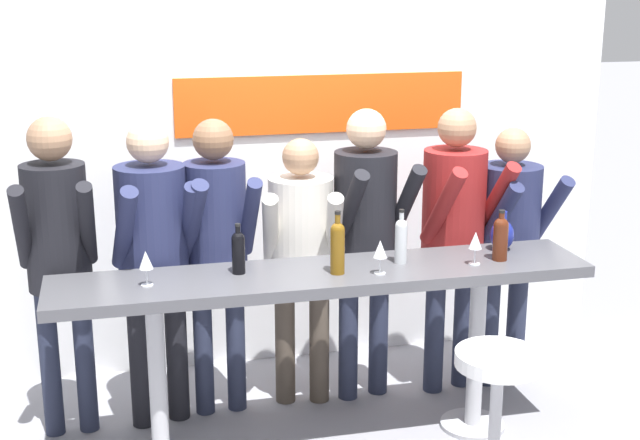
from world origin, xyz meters
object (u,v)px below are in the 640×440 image
object	(u,v)px
person_left	(153,242)
wine_glass_1	(380,250)
wine_glass_0	(475,241)
tasting_table	(324,298)
person_right	(454,220)
person_center_right	(366,223)
person_far_right	(509,230)
wine_bottle_0	(401,239)
person_far_left	(58,242)
bar_stool	(496,400)
person_center_left	(216,235)
wine_bottle_1	(501,237)
wine_glass_2	(146,261)
wine_bottle_2	(338,245)
wine_bottle_3	(238,250)
person_center	(302,245)
decorative_vase	(502,234)

from	to	relation	value
person_left	wine_glass_1	distance (m)	1.24
person_left	wine_glass_0	distance (m)	1.72
wine_glass_1	tasting_table	bearing A→B (deg)	157.22
tasting_table	person_right	world-z (taller)	person_right
tasting_table	person_center_right	world-z (taller)	person_center_right
tasting_table	person_left	size ratio (longest dim) A/B	1.62
person_far_right	wine_bottle_0	world-z (taller)	person_far_right
tasting_table	person_far_left	xyz separation A→B (m)	(-1.33, 0.46, 0.26)
bar_stool	person_right	distance (m)	1.30
person_far_right	person_center_right	bearing A→B (deg)	168.42
person_center_left	person_far_right	distance (m)	1.76
wine_bottle_1	wine_glass_1	world-z (taller)	wine_bottle_1
wine_bottle_1	wine_glass_2	size ratio (longest dim) A/B	1.55
person_left	person_far_right	size ratio (longest dim) A/B	1.08
wine_bottle_2	wine_bottle_3	size ratio (longest dim) A/B	1.26
person_left	person_center_right	size ratio (longest dim) A/B	0.99
wine_bottle_2	wine_glass_0	distance (m)	0.74
tasting_table	wine_glass_0	size ratio (longest dim) A/B	15.77
person_center	person_left	bearing A→B (deg)	-165.10
wine_bottle_3	person_right	bearing A→B (deg)	17.96
person_center	wine_glass_1	size ratio (longest dim) A/B	8.96
bar_stool	person_right	xyz separation A→B (m)	(0.22, 1.14, 0.57)
tasting_table	person_center_left	distance (m)	0.75
person_center_right	person_far_right	distance (m)	0.90
person_right	person_far_right	distance (m)	0.37
person_left	person_center_left	xyz separation A→B (m)	(0.35, 0.05, 0.00)
tasting_table	wine_bottle_2	distance (m)	0.31
wine_glass_0	wine_glass_2	bearing A→B (deg)	177.93
wine_bottle_3	bar_stool	bearing A→B (deg)	-32.28
bar_stool	wine_bottle_3	xyz separation A→B (m)	(-1.12, 0.71, 0.62)
wine_glass_2	person_left	bearing A→B (deg)	82.93
person_far_right	decorative_vase	size ratio (longest dim) A/B	7.27
person_far_right	wine_glass_2	world-z (taller)	person_far_right
wine_glass_1	decorative_vase	xyz separation A→B (m)	(0.78, 0.24, -0.04)
person_far_left	person_left	xyz separation A→B (m)	(0.49, 0.01, -0.04)
wine_bottle_2	decorative_vase	distance (m)	1.00
person_far_right	person_center_left	bearing A→B (deg)	168.68
bar_stool	person_far_left	distance (m)	2.38
wine_bottle_3	wine_glass_0	xyz separation A→B (m)	(1.22, -0.15, 0.00)
wine_bottle_3	person_far_left	bearing A→B (deg)	156.06
decorative_vase	wine_bottle_2	bearing A→B (deg)	-169.57
wine_bottle_2	person_center	bearing A→B (deg)	95.54
tasting_table	wine_bottle_0	xyz separation A→B (m)	(0.43, 0.03, 0.28)
wine_bottle_1	decorative_vase	bearing A→B (deg)	62.26
wine_glass_2	person_center	bearing A→B (deg)	31.69
person_right	wine_glass_1	size ratio (longest dim) A/B	9.77
person_far_right	wine_bottle_1	size ratio (longest dim) A/B	5.83
person_center_right	bar_stool	bearing A→B (deg)	-83.61
decorative_vase	bar_stool	bearing A→B (deg)	-114.46
tasting_table	person_right	bearing A→B (deg)	28.70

